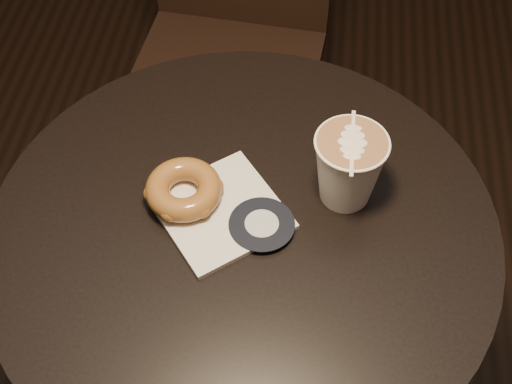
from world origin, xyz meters
TOP-DOWN VIEW (x-y plane):
  - cafe_table at (0.00, 0.00)m, footprint 0.70×0.70m
  - chair at (-0.11, 0.69)m, footprint 0.43×0.43m
  - pastry_bag at (-0.03, 0.01)m, footprint 0.22×0.22m
  - doughnut at (-0.08, 0.03)m, footprint 0.11×0.11m
  - latte_cup at (0.14, 0.07)m, footprint 0.10×0.10m

SIDE VIEW (x-z plane):
  - cafe_table at x=0.00m, z-range 0.18..0.93m
  - chair at x=-0.11m, z-range 0.06..1.07m
  - pastry_bag at x=-0.03m, z-range 0.75..0.76m
  - doughnut at x=-0.08m, z-range 0.76..0.79m
  - latte_cup at x=0.14m, z-range 0.75..0.86m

